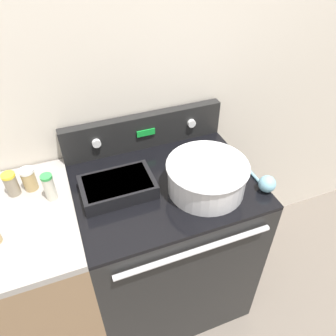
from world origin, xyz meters
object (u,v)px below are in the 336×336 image
Objects in this scene: casserole_dish at (118,186)px; spice_jar_white_cap at (29,179)px; spice_jar_green_cap at (49,187)px; mixing_bowl at (207,175)px; ladle at (265,182)px; spice_jar_yellow_cap at (11,184)px.

spice_jar_white_cap is (-0.34, 0.15, 0.03)m from casserole_dish.
spice_jar_green_cap is 0.12m from spice_jar_white_cap.
ladle is (0.24, -0.09, -0.04)m from mixing_bowl.
ladle is 0.99m from spice_jar_white_cap.
spice_jar_white_cap is (-0.08, 0.09, -0.01)m from spice_jar_green_cap.
spice_jar_white_cap is at bearing 159.66° from ladle.
mixing_bowl is at bearing -20.40° from spice_jar_white_cap.
spice_jar_white_cap is at bearing 6.05° from spice_jar_yellow_cap.
casserole_dish is 0.43m from spice_jar_yellow_cap.
spice_jar_green_cap is (-0.62, 0.17, -0.00)m from mixing_bowl.
spice_jar_green_cap is at bearing 164.92° from mixing_bowl.
ladle is (0.59, -0.20, -0.00)m from casserole_dish.
mixing_bowl is 1.13× the size of casserole_dish.
spice_jar_green_cap reaches higher than spice_jar_white_cap.
spice_jar_white_cap is 0.07m from spice_jar_yellow_cap.
spice_jar_green_cap is 1.20× the size of spice_jar_white_cap.
ladle is at bearing -18.43° from casserole_dish.
spice_jar_green_cap reaches higher than casserole_dish.
mixing_bowl reaches higher than spice_jar_yellow_cap.
casserole_dish is at bearing -12.11° from spice_jar_green_cap.
spice_jar_yellow_cap is (-0.14, 0.08, -0.01)m from spice_jar_green_cap.
casserole_dish is 0.37m from spice_jar_white_cap.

